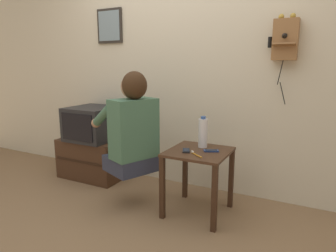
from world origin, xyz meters
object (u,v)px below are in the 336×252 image
object	(u,v)px
wall_phone_antique	(285,39)
television	(93,123)
toothbrush	(196,154)
person	(132,127)
cell_phone_held	(186,150)
water_bottle	(203,133)
cell_phone_spare	(211,151)
framed_picture	(110,26)

from	to	relation	value
wall_phone_antique	television	bearing A→B (deg)	-173.07
toothbrush	person	bearing A→B (deg)	129.65
television	cell_phone_held	size ratio (longest dim) A/B	3.71
cell_phone_held	toothbrush	distance (m)	0.13
cell_phone_held	water_bottle	bearing A→B (deg)	43.58
cell_phone_held	toothbrush	xyz separation A→B (m)	(0.12, -0.07, 0.00)
water_bottle	television	bearing A→B (deg)	174.16
television	cell_phone_held	distance (m)	1.32
cell_phone_spare	water_bottle	bearing A→B (deg)	-154.81
wall_phone_antique	water_bottle	size ratio (longest dim) A/B	2.73
person	toothbrush	xyz separation A→B (m)	(0.59, 0.03, -0.18)
framed_picture	cell_phone_spare	bearing A→B (deg)	-19.89
cell_phone_held	water_bottle	world-z (taller)	water_bottle
wall_phone_antique	cell_phone_spare	xyz separation A→B (m)	(-0.46, -0.46, -0.91)
television	water_bottle	xyz separation A→B (m)	(1.36, -0.14, 0.06)
person	cell_phone_held	xyz separation A→B (m)	(0.47, 0.10, -0.18)
cell_phone_spare	water_bottle	distance (m)	0.19
person	wall_phone_antique	xyz separation A→B (m)	(1.12, 0.65, 0.74)
person	television	bearing A→B (deg)	85.60
framed_picture	toothbrush	xyz separation A→B (m)	(1.33, -0.67, -1.13)
wall_phone_antique	cell_phone_spare	world-z (taller)	wall_phone_antique
cell_phone_spare	toothbrush	world-z (taller)	toothbrush
person	framed_picture	size ratio (longest dim) A/B	2.38
framed_picture	cell_phone_held	distance (m)	1.76
framed_picture	toothbrush	bearing A→B (deg)	-26.65
television	cell_phone_spare	xyz separation A→B (m)	(1.47, -0.23, -0.06)
cell_phone_spare	framed_picture	bearing A→B (deg)	-135.21
cell_phone_held	water_bottle	distance (m)	0.23
cell_phone_held	water_bottle	xyz separation A→B (m)	(0.08, 0.18, 0.12)
cell_phone_held	cell_phone_spare	xyz separation A→B (m)	(0.19, 0.09, 0.00)
framed_picture	toothbrush	distance (m)	1.87
framed_picture	water_bottle	world-z (taller)	framed_picture
television	water_bottle	bearing A→B (deg)	-5.84
water_bottle	toothbrush	size ratio (longest dim) A/B	2.11
water_bottle	person	bearing A→B (deg)	-152.86
person	cell_phone_spare	xyz separation A→B (m)	(0.66, 0.19, -0.18)
framed_picture	cell_phone_held	xyz separation A→B (m)	(1.21, -0.60, -1.13)
wall_phone_antique	framed_picture	xyz separation A→B (m)	(-1.87, 0.04, 0.22)
water_bottle	toothbrush	distance (m)	0.28
person	cell_phone_held	world-z (taller)	person
television	cell_phone_held	bearing A→B (deg)	-14.01
framed_picture	water_bottle	bearing A→B (deg)	-17.89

